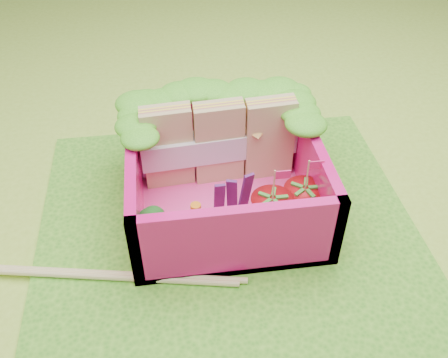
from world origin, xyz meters
TOP-DOWN VIEW (x-y plane):
  - ground at (0.00, 0.00)m, footprint 14.00×14.00m
  - placemat at (0.00, 0.00)m, footprint 2.60×2.60m
  - bento_floor at (0.00, 0.30)m, footprint 1.30×1.30m
  - bento_box at (0.00, 0.30)m, footprint 1.30×1.30m
  - lettuce_ruffle at (0.00, 0.77)m, footprint 1.43×0.76m
  - sandwich_stack at (0.01, 0.58)m, footprint 1.15×0.26m
  - broccoli at (-0.50, -0.05)m, footprint 0.31×0.31m
  - carrot_sticks at (-0.28, -0.02)m, footprint 0.19×0.15m
  - purple_wedges at (0.03, 0.12)m, footprint 0.26×0.10m
  - strawberry_left at (0.27, -0.04)m, footprint 0.29×0.29m
  - strawberry_right at (0.50, 0.03)m, footprint 0.28×0.28m
  - snap_peas at (0.39, 0.05)m, footprint 0.61×0.55m
  - chopsticks at (-1.12, -0.19)m, footprint 2.36×0.53m

SIDE VIEW (x-z plane):
  - ground at x=0.00m, z-range 0.00..0.00m
  - placemat at x=0.00m, z-range 0.00..0.03m
  - chopsticks at x=-1.12m, z-range 0.03..0.07m
  - bento_floor at x=0.00m, z-range 0.03..0.08m
  - snap_peas at x=0.39m, z-range 0.08..0.13m
  - carrot_sticks at x=-0.28m, z-range 0.08..0.33m
  - strawberry_right at x=0.50m, z-range -0.03..0.49m
  - strawberry_left at x=0.27m, z-range -0.03..0.49m
  - purple_wedges at x=0.03m, z-range 0.08..0.46m
  - broccoli at x=-0.50m, z-range 0.13..0.41m
  - bento_box at x=0.00m, z-range 0.03..0.58m
  - sandwich_stack at x=0.01m, z-range 0.07..0.70m
  - lettuce_ruffle at x=0.00m, z-range 0.58..0.69m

